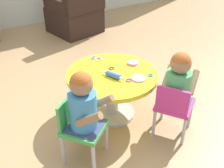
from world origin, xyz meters
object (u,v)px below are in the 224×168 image
Objects in this scene: child_chair_left at (80,126)px; rolling_pin at (113,75)px; craft_table at (112,84)px; seated_child_right at (178,81)px; craft_scissors at (96,58)px; seated_child_left at (83,103)px; armchair_dark at (76,14)px; child_chair_right at (174,106)px.

child_chair_left is 2.42× the size of rolling_pin.
rolling_pin is (-0.03, -0.07, 0.14)m from craft_table.
seated_child_right reaches higher than craft_table.
child_chair_left reaches higher than craft_table.
craft_scissors reaches higher than craft_table.
craft_table is 1.64× the size of seated_child_right.
seated_child_left is at bearing -146.29° from rolling_pin.
seated_child_right reaches higher than rolling_pin.
armchair_dark is at bearing 73.13° from craft_table.
craft_table is 2.24m from armchair_dark.
armchair_dark is (0.35, 2.67, 0.00)m from child_chair_right.
seated_child_left is 2.30× the size of rolling_pin.
rolling_pin is at bearing -107.08° from armchair_dark.
armchair_dark is (1.15, 2.48, 0.00)m from child_chair_left.
seated_child_right is (0.80, -0.13, 0.00)m from seated_child_left.
armchair_dark is (0.32, 2.65, -0.22)m from seated_child_right.
armchair_dark reaches higher than craft_table.
seated_child_right is at bearing -49.85° from rolling_pin.
armchair_dark reaches higher than child_chair_left.
seated_child_right reaches higher than craft_scissors.
child_chair_right reaches higher than craft_scissors.
seated_child_left is (-0.47, -0.37, 0.19)m from craft_table.
craft_scissors is (0.02, 0.34, 0.12)m from craft_table.
seated_child_left is 0.53m from rolling_pin.
craft_table is 0.60m from child_chair_left.
child_chair_right is at bearing -53.93° from rolling_pin.
craft_scissors is (0.52, 0.67, 0.16)m from child_chair_left.
rolling_pin is at bearing 29.46° from child_chair_left.
craft_table is 0.60m from child_chair_right.
seated_child_left reaches higher than craft_scissors.
craft_scissors is (-0.63, -1.81, 0.16)m from armchair_dark.
rolling_pin is at bearing 130.15° from seated_child_right.
seated_child_left is at bearing 170.66° from seated_child_right.
armchair_dark is at bearing 70.75° from craft_scissors.
child_chair_left is 0.63× the size of armchair_dark.
child_chair_left is at bearing 166.85° from child_chair_right.
child_chair_left is at bearing -114.84° from armchair_dark.
seated_child_left reaches higher than child_chair_left.
craft_table is at bearing 33.95° from child_chair_left.
seated_child_right is at bearing -56.44° from craft_table.
child_chair_left is at bearing 127.27° from seated_child_left.
child_chair_right is 0.63× the size of armchair_dark.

